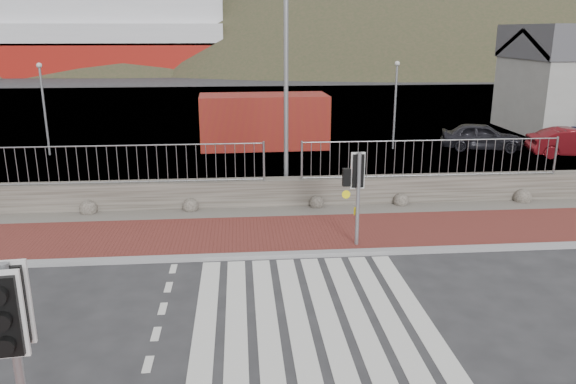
{
  "coord_description": "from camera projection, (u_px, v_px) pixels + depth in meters",
  "views": [
    {
      "loc": [
        -1.35,
        -10.05,
        5.48
      ],
      "look_at": [
        -0.2,
        3.0,
        1.7
      ],
      "focal_mm": 35.0,
      "sensor_mm": 36.0,
      "label": 1
    }
  ],
  "objects": [
    {
      "name": "shipping_container",
      "position": [
        264.0,
        121.0,
        27.06
      ],
      "size": [
        6.16,
        2.73,
        2.53
      ],
      "primitive_type": "cube",
      "rotation": [
        0.0,
        0.0,
        0.03
      ],
      "color": "maroon",
      "rests_on": "ground"
    },
    {
      "name": "water",
      "position": [
        248.0,
        75.0,
        71.44
      ],
      "size": [
        220.0,
        50.0,
        0.05
      ],
      "primitive_type": "cube",
      "color": "#3F4C54",
      "rests_on": "ground"
    },
    {
      "name": "ferry",
      "position": [
        56.0,
        31.0,
        72.66
      ],
      "size": [
        50.0,
        16.0,
        20.0
      ],
      "color": "maroon",
      "rests_on": "ground"
    },
    {
      "name": "ground",
      "position": [
        311.0,
        314.0,
        11.25
      ],
      "size": [
        220.0,
        220.0,
        0.0
      ],
      "primitive_type": "plane",
      "color": "#28282B",
      "rests_on": "ground"
    },
    {
      "name": "gravel_strip",
      "position": [
        285.0,
        212.0,
        17.46
      ],
      "size": [
        40.0,
        1.5,
        0.06
      ],
      "primitive_type": "cube",
      "color": "#59544C",
      "rests_on": "ground"
    },
    {
      "name": "traffic_signal_near",
      "position": [
        12.0,
        327.0,
        6.63
      ],
      "size": [
        0.44,
        0.29,
        2.92
      ],
      "rotation": [
        0.0,
        0.0,
        0.09
      ],
      "color": "gray",
      "rests_on": "ground"
    },
    {
      "name": "railing",
      "position": [
        283.0,
        152.0,
        17.59
      ],
      "size": [
        18.07,
        0.07,
        1.22
      ],
      "color": "gray",
      "rests_on": "stone_wall"
    },
    {
      "name": "car_b",
      "position": [
        574.0,
        143.0,
        25.11
      ],
      "size": [
        4.03,
        1.97,
        1.27
      ],
      "primitive_type": "imported",
      "rotation": [
        0.0,
        0.0,
        1.4
      ],
      "color": "#5B0D12",
      "rests_on": "ground"
    },
    {
      "name": "kerb_far",
      "position": [
        296.0,
        255.0,
        14.11
      ],
      "size": [
        40.0,
        0.25,
        0.12
      ],
      "primitive_type": "cube",
      "color": "gray",
      "rests_on": "ground"
    },
    {
      "name": "hills_backdrop",
      "position": [
        285.0,
        193.0,
        102.34
      ],
      "size": [
        254.0,
        90.0,
        100.0
      ],
      "color": "#2D351F",
      "rests_on": "ground"
    },
    {
      "name": "sidewalk_far",
      "position": [
        291.0,
        234.0,
        15.55
      ],
      "size": [
        40.0,
        3.0,
        0.08
      ],
      "primitive_type": "cube",
      "color": "maroon",
      "rests_on": "ground"
    },
    {
      "name": "streetlight",
      "position": [
        291.0,
        52.0,
        17.66
      ],
      "size": [
        1.8,
        0.55,
        8.57
      ],
      "rotation": [
        0.0,
        0.0,
        -0.21
      ],
      "color": "gray",
      "rests_on": "ground"
    },
    {
      "name": "zebra_crossing",
      "position": [
        311.0,
        314.0,
        11.25
      ],
      "size": [
        4.62,
        5.6,
        0.01
      ],
      "color": "silver",
      "rests_on": "ground"
    },
    {
      "name": "car_a",
      "position": [
        482.0,
        136.0,
        26.58
      ],
      "size": [
        4.02,
        2.48,
        1.28
      ],
      "primitive_type": "imported",
      "rotation": [
        0.0,
        0.0,
        1.29
      ],
      "color": "black",
      "rests_on": "ground"
    },
    {
      "name": "traffic_signal_far",
      "position": [
        357.0,
        179.0,
        14.25
      ],
      "size": [
        0.61,
        0.23,
        2.54
      ],
      "rotation": [
        0.0,
        0.0,
        3.19
      ],
      "color": "gray",
      "rests_on": "ground"
    },
    {
      "name": "quay",
      "position": [
        259.0,
        114.0,
        37.95
      ],
      "size": [
        120.0,
        40.0,
        0.5
      ],
      "primitive_type": "cube",
      "color": "#4C4C4F",
      "rests_on": "ground"
    },
    {
      "name": "stone_wall",
      "position": [
        283.0,
        192.0,
        18.11
      ],
      "size": [
        40.0,
        0.6,
        0.9
      ],
      "primitive_type": "cube",
      "color": "#464139",
      "rests_on": "ground"
    }
  ]
}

